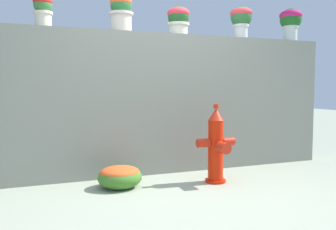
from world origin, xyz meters
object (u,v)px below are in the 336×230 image
object	(u,v)px
potted_plant_1	(43,9)
potted_plant_3	(178,19)
potted_plant_5	(291,21)
potted_plant_4	(241,18)
potted_plant_2	(121,11)
flower_bush_left	(120,176)
fire_hydrant	(216,147)

from	to	relation	value
potted_plant_1	potted_plant_3	size ratio (longest dim) A/B	0.96
potted_plant_3	potted_plant_5	xyz separation A→B (m)	(1.75, -0.00, 0.09)
potted_plant_4	potted_plant_3	bearing A→B (deg)	177.20
potted_plant_2	flower_bush_left	bearing A→B (deg)	-106.48
potted_plant_3	fire_hydrant	world-z (taller)	potted_plant_3
potted_plant_1	potted_plant_5	world-z (taller)	potted_plant_5
potted_plant_3	potted_plant_4	size ratio (longest dim) A/B	0.86
flower_bush_left	fire_hydrant	bearing A→B (deg)	-9.48
potted_plant_2	potted_plant_3	size ratio (longest dim) A/B	1.17
potted_plant_2	potted_plant_4	world-z (taller)	potted_plant_2
potted_plant_2	potted_plant_3	bearing A→B (deg)	1.86
potted_plant_3	potted_plant_4	bearing A→B (deg)	-2.80
potted_plant_1	flower_bush_left	world-z (taller)	potted_plant_1
fire_hydrant	flower_bush_left	xyz separation A→B (m)	(-1.05, 0.18, -0.28)
potted_plant_3	fire_hydrant	distance (m)	1.72
potted_plant_2	flower_bush_left	distance (m)	1.93
potted_plant_3	potted_plant_4	xyz separation A→B (m)	(0.90, -0.04, 0.06)
potted_plant_2	potted_plant_4	size ratio (longest dim) A/B	1.01
potted_plant_4	potted_plant_1	bearing A→B (deg)	178.63
potted_plant_1	fire_hydrant	distance (m)	2.46
potted_plant_4	potted_plant_5	world-z (taller)	potted_plant_5
potted_plant_2	potted_plant_5	distance (m)	2.51
potted_plant_4	potted_plant_2	bearing A→B (deg)	179.32
potted_plant_4	fire_hydrant	xyz separation A→B (m)	(-0.77, -0.73, -1.59)
potted_plant_3	flower_bush_left	distance (m)	2.11
potted_plant_1	flower_bush_left	size ratio (longest dim) A/B	0.76
potted_plant_2	flower_bush_left	xyz separation A→B (m)	(-0.17, -0.58, -1.84)
flower_bush_left	potted_plant_1	bearing A→B (deg)	138.64
potted_plant_2	potted_plant_4	distance (m)	1.65
potted_plant_2	fire_hydrant	xyz separation A→B (m)	(0.88, -0.75, -1.56)
potted_plant_3	potted_plant_4	world-z (taller)	potted_plant_4
potted_plant_4	fire_hydrant	world-z (taller)	potted_plant_4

